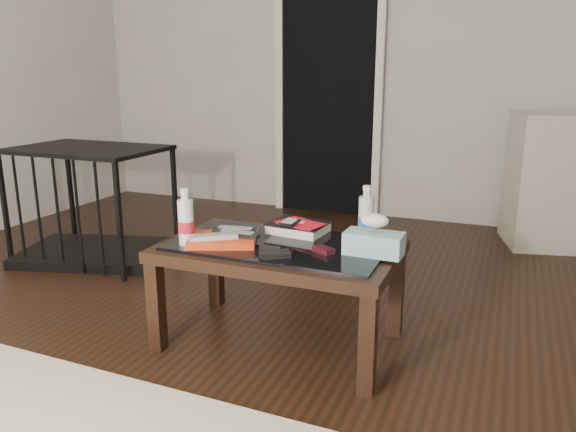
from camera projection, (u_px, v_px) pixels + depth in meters
name	position (u px, v px, depth m)	size (l,w,h in m)	color
ground	(237.00, 349.00, 2.44)	(5.00, 5.00, 0.00)	black
doorway	(329.00, 89.00, 4.53)	(0.90, 0.08, 2.07)	black
coffee_table	(279.00, 257.00, 2.40)	(1.00, 0.60, 0.46)	black
pet_crate	(94.00, 223.00, 3.57)	(1.03, 0.82, 0.71)	black
magazines	(222.00, 240.00, 2.38)	(0.28, 0.21, 0.03)	red
remote_silver	(213.00, 237.00, 2.33)	(0.20, 0.05, 0.02)	#A9AAAE
remote_black_front	(238.00, 234.00, 2.38)	(0.20, 0.05, 0.02)	black
remote_black_back	(235.00, 230.00, 2.43)	(0.20, 0.05, 0.02)	black
textbook	(298.00, 227.00, 2.53)	(0.25, 0.20, 0.05)	black
dvd_mailers	(299.00, 223.00, 2.51)	(0.19, 0.14, 0.01)	red
ipod	(290.00, 222.00, 2.48)	(0.06, 0.10, 0.02)	black
flip_phone	(324.00, 250.00, 2.26)	(0.09, 0.05, 0.02)	black
wallet	(275.00, 254.00, 2.21)	(0.12, 0.07, 0.02)	black
water_bottle_left	(186.00, 217.00, 2.34)	(0.07, 0.07, 0.24)	silver
water_bottle_right	(366.00, 213.00, 2.40)	(0.07, 0.07, 0.24)	silver
tissue_box	(374.00, 243.00, 2.23)	(0.23, 0.12, 0.09)	teal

